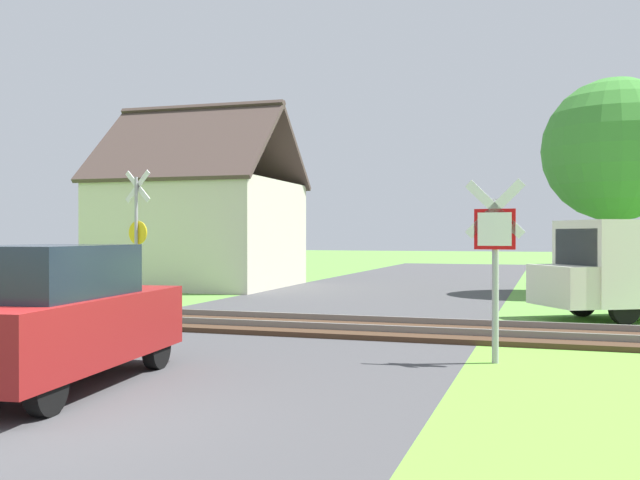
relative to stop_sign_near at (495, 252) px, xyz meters
The scene contains 8 objects.
ground_plane 6.77m from the stop_sign_near, 133.12° to the right, with size 160.00×160.00×0.00m, color #5B933D.
road_asphalt 5.53m from the stop_sign_near, 148.12° to the right, with size 8.13×80.00×0.01m, color #424244.
rail_track 5.59m from the stop_sign_near, 146.77° to the left, with size 60.00×2.60×0.22m.
stop_sign_near is the anchor object (origin of this frame).
crossing_sign_far 11.50m from the stop_sign_near, 148.77° to the left, with size 0.87×0.20×3.66m.
house 17.46m from the stop_sign_near, 131.50° to the left, with size 6.70×6.76×6.77m.
tree_right 14.43m from the stop_sign_near, 78.62° to the left, with size 4.59×4.59×6.95m.
parked_car 6.16m from the stop_sign_near, 146.63° to the right, with size 2.06×4.15×1.78m.
Camera 1 is at (5.24, -6.02, 1.90)m, focal length 40.00 mm.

